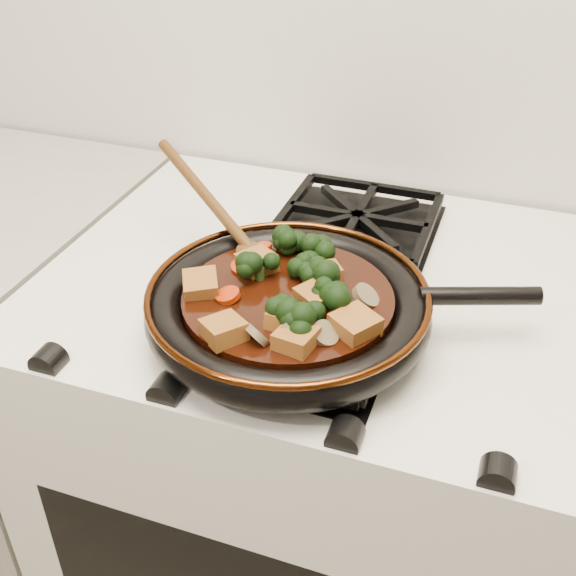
% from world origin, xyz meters
% --- Properties ---
extents(stove, '(0.76, 0.60, 0.90)m').
position_xyz_m(stove, '(0.00, 1.69, 0.45)').
color(stove, silver).
rests_on(stove, ground).
extents(burner_grate_front, '(0.23, 0.23, 0.03)m').
position_xyz_m(burner_grate_front, '(0.00, 1.55, 0.91)').
color(burner_grate_front, black).
rests_on(burner_grate_front, stove).
extents(burner_grate_back, '(0.23, 0.23, 0.03)m').
position_xyz_m(burner_grate_back, '(0.00, 1.83, 0.91)').
color(burner_grate_back, black).
rests_on(burner_grate_back, stove).
extents(skillet, '(0.45, 0.33, 0.05)m').
position_xyz_m(skillet, '(-0.01, 1.55, 0.94)').
color(skillet, black).
rests_on(skillet, burner_grate_front).
extents(braising_sauce, '(0.25, 0.25, 0.02)m').
position_xyz_m(braising_sauce, '(-0.01, 1.55, 0.95)').
color(braising_sauce, black).
rests_on(braising_sauce, skillet).
extents(tofu_cube_0, '(0.05, 0.06, 0.03)m').
position_xyz_m(tofu_cube_0, '(-0.11, 1.53, 0.97)').
color(tofu_cube_0, brown).
rests_on(tofu_cube_0, braising_sauce).
extents(tofu_cube_1, '(0.04, 0.04, 0.03)m').
position_xyz_m(tofu_cube_1, '(0.00, 1.50, 0.97)').
color(tofu_cube_1, brown).
rests_on(tofu_cube_1, braising_sauce).
extents(tofu_cube_2, '(0.06, 0.06, 0.03)m').
position_xyz_m(tofu_cube_2, '(0.08, 1.51, 0.97)').
color(tofu_cube_2, brown).
rests_on(tofu_cube_2, braising_sauce).
extents(tofu_cube_3, '(0.05, 0.05, 0.02)m').
position_xyz_m(tofu_cube_3, '(0.03, 1.47, 0.97)').
color(tofu_cube_3, brown).
rests_on(tofu_cube_3, braising_sauce).
extents(tofu_cube_4, '(0.06, 0.06, 0.03)m').
position_xyz_m(tofu_cube_4, '(-0.07, 1.59, 0.97)').
color(tofu_cube_4, brown).
rests_on(tofu_cube_4, braising_sauce).
extents(tofu_cube_5, '(0.05, 0.05, 0.03)m').
position_xyz_m(tofu_cube_5, '(0.02, 1.60, 0.97)').
color(tofu_cube_5, brown).
rests_on(tofu_cube_5, braising_sauce).
extents(tofu_cube_6, '(0.06, 0.06, 0.03)m').
position_xyz_m(tofu_cube_6, '(0.03, 1.55, 0.97)').
color(tofu_cube_6, brown).
rests_on(tofu_cube_6, braising_sauce).
extents(tofu_cube_7, '(0.06, 0.06, 0.03)m').
position_xyz_m(tofu_cube_7, '(-0.05, 1.46, 0.97)').
color(tofu_cube_7, brown).
rests_on(tofu_cube_7, braising_sauce).
extents(broccoli_floret_0, '(0.07, 0.07, 0.07)m').
position_xyz_m(broccoli_floret_0, '(0.04, 1.54, 0.97)').
color(broccoli_floret_0, black).
rests_on(broccoli_floret_0, braising_sauce).
extents(broccoli_floret_1, '(0.07, 0.07, 0.07)m').
position_xyz_m(broccoli_floret_1, '(-0.00, 1.60, 0.97)').
color(broccoli_floret_1, black).
rests_on(broccoli_floret_1, braising_sauce).
extents(broccoli_floret_2, '(0.08, 0.08, 0.07)m').
position_xyz_m(broccoli_floret_2, '(-0.04, 1.65, 0.97)').
color(broccoli_floret_2, black).
rests_on(broccoli_floret_2, braising_sauce).
extents(broccoli_floret_3, '(0.09, 0.08, 0.06)m').
position_xyz_m(broccoli_floret_3, '(-0.01, 1.65, 0.97)').
color(broccoli_floret_3, black).
rests_on(broccoli_floret_3, braising_sauce).
extents(broccoli_floret_4, '(0.08, 0.08, 0.07)m').
position_xyz_m(broccoli_floret_4, '(0.02, 1.50, 0.97)').
color(broccoli_floret_4, black).
rests_on(broccoli_floret_4, braising_sauce).
extents(broccoli_floret_5, '(0.07, 0.07, 0.06)m').
position_xyz_m(broccoli_floret_5, '(0.02, 1.49, 0.97)').
color(broccoli_floret_5, black).
rests_on(broccoli_floret_5, braising_sauce).
extents(broccoli_floret_6, '(0.08, 0.08, 0.06)m').
position_xyz_m(broccoli_floret_6, '(0.02, 1.59, 0.97)').
color(broccoli_floret_6, black).
rests_on(broccoli_floret_6, braising_sauce).
extents(broccoli_floret_7, '(0.07, 0.06, 0.06)m').
position_xyz_m(broccoli_floret_7, '(0.01, 1.50, 0.97)').
color(broccoli_floret_7, black).
rests_on(broccoli_floret_7, braising_sauce).
extents(broccoli_floret_8, '(0.08, 0.08, 0.06)m').
position_xyz_m(broccoli_floret_8, '(0.02, 1.59, 0.97)').
color(broccoli_floret_8, black).
rests_on(broccoli_floret_8, braising_sauce).
extents(broccoli_floret_9, '(0.07, 0.08, 0.06)m').
position_xyz_m(broccoli_floret_9, '(-0.06, 1.57, 0.97)').
color(broccoli_floret_9, black).
rests_on(broccoli_floret_9, braising_sauce).
extents(carrot_coin_0, '(0.03, 0.03, 0.02)m').
position_xyz_m(carrot_coin_0, '(-0.08, 1.63, 0.96)').
color(carrot_coin_0, '#A82504').
rests_on(carrot_coin_0, braising_sauce).
extents(carrot_coin_1, '(0.03, 0.03, 0.02)m').
position_xyz_m(carrot_coin_1, '(0.04, 1.54, 0.96)').
color(carrot_coin_1, '#A82504').
rests_on(carrot_coin_1, braising_sauce).
extents(carrot_coin_2, '(0.03, 0.03, 0.02)m').
position_xyz_m(carrot_coin_2, '(-0.07, 1.52, 0.96)').
color(carrot_coin_2, '#A82504').
rests_on(carrot_coin_2, braising_sauce).
extents(carrot_coin_3, '(0.03, 0.03, 0.02)m').
position_xyz_m(carrot_coin_3, '(-0.08, 1.59, 0.96)').
color(carrot_coin_3, '#A82504').
rests_on(carrot_coin_3, braising_sauce).
extents(carrot_coin_4, '(0.03, 0.03, 0.02)m').
position_xyz_m(carrot_coin_4, '(0.03, 1.56, 0.96)').
color(carrot_coin_4, '#A82504').
rests_on(carrot_coin_4, braising_sauce).
extents(carrot_coin_5, '(0.03, 0.03, 0.02)m').
position_xyz_m(carrot_coin_5, '(0.06, 1.53, 0.96)').
color(carrot_coin_5, '#A82504').
rests_on(carrot_coin_5, braising_sauce).
extents(mushroom_slice_0, '(0.04, 0.04, 0.02)m').
position_xyz_m(mushroom_slice_0, '(0.05, 1.49, 0.97)').
color(mushroom_slice_0, brown).
rests_on(mushroom_slice_0, braising_sauce).
extents(mushroom_slice_1, '(0.03, 0.03, 0.03)m').
position_xyz_m(mushroom_slice_1, '(0.08, 1.57, 0.97)').
color(mushroom_slice_1, brown).
rests_on(mushroom_slice_1, braising_sauce).
extents(mushroom_slice_2, '(0.04, 0.04, 0.03)m').
position_xyz_m(mushroom_slice_2, '(-0.01, 1.46, 0.97)').
color(mushroom_slice_2, brown).
rests_on(mushroom_slice_2, braising_sauce).
extents(mushroom_slice_3, '(0.04, 0.04, 0.03)m').
position_xyz_m(mushroom_slice_3, '(0.02, 1.47, 0.97)').
color(mushroom_slice_3, brown).
rests_on(mushroom_slice_3, braising_sauce).
extents(wooden_spoon, '(0.14, 0.11, 0.24)m').
position_xyz_m(wooden_spoon, '(-0.14, 1.66, 0.98)').
color(wooden_spoon, '#4D2E10').
rests_on(wooden_spoon, braising_sauce).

